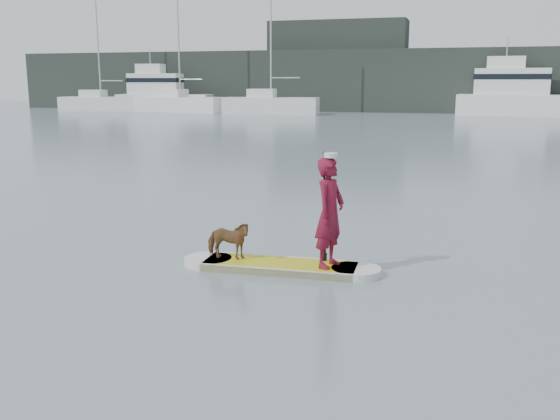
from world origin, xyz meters
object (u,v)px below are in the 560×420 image
(paddleboard, at_px, (280,266))
(sailboat_c, at_px, (270,104))
(paddler, at_px, (330,213))
(sailboat_b, at_px, (180,102))
(motor_yacht_b, at_px, (161,94))
(motor_yacht_a, at_px, (518,94))
(dog, at_px, (228,240))
(sailboat_a, at_px, (101,102))

(paddleboard, height_order, sailboat_c, sailboat_c)
(paddleboard, relative_size, paddler, 1.88)
(sailboat_b, distance_m, motor_yacht_b, 3.10)
(motor_yacht_a, bearing_deg, motor_yacht_b, -174.51)
(dog, bearing_deg, sailboat_b, 22.93)
(dog, distance_m, motor_yacht_b, 54.85)
(sailboat_b, bearing_deg, sailboat_c, -1.29)
(motor_yacht_a, bearing_deg, paddleboard, -94.66)
(dog, height_order, sailboat_a, sailboat_a)
(paddler, xyz_separation_m, sailboat_b, (-25.12, 46.82, -0.07))
(paddler, bearing_deg, motor_yacht_a, 7.13)
(paddler, distance_m, sailboat_a, 58.09)
(paddleboard, bearing_deg, paddler, 0.00)
(motor_yacht_a, relative_size, motor_yacht_b, 1.18)
(paddler, height_order, motor_yacht_a, motor_yacht_a)
(paddler, bearing_deg, sailboat_a, 50.02)
(dog, bearing_deg, sailboat_c, 13.16)
(paddler, bearing_deg, motor_yacht_b, 44.12)
(dog, bearing_deg, sailboat_a, 30.91)
(sailboat_a, height_order, sailboat_c, sailboat_c)
(sailboat_c, relative_size, motor_yacht_a, 1.07)
(dog, relative_size, sailboat_c, 0.06)
(paddleboard, height_order, motor_yacht_a, motor_yacht_a)
(sailboat_a, bearing_deg, paddleboard, -61.92)
(sailboat_b, distance_m, motor_yacht_a, 31.28)
(sailboat_a, distance_m, sailboat_c, 18.85)
(sailboat_a, height_order, sailboat_b, sailboat_b)
(sailboat_c, distance_m, motor_yacht_a, 21.82)
(sailboat_a, bearing_deg, motor_yacht_a, -3.70)
(motor_yacht_b, bearing_deg, motor_yacht_a, -5.09)
(motor_yacht_b, bearing_deg, dog, -68.92)
(paddler, relative_size, dog, 2.29)
(paddleboard, xyz_separation_m, sailboat_c, (-14.53, 45.24, 0.85))
(paddler, distance_m, sailboat_c, 47.73)
(dog, distance_m, motor_yacht_a, 50.17)
(motor_yacht_a, height_order, motor_yacht_b, motor_yacht_a)
(paddleboard, relative_size, sailboat_b, 0.25)
(paddler, xyz_separation_m, dog, (-1.70, -0.09, -0.55))
(sailboat_c, relative_size, motor_yacht_b, 1.27)
(paddleboard, distance_m, dog, 0.97)
(motor_yacht_a, bearing_deg, paddler, -93.74)
(sailboat_b, relative_size, motor_yacht_a, 1.18)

